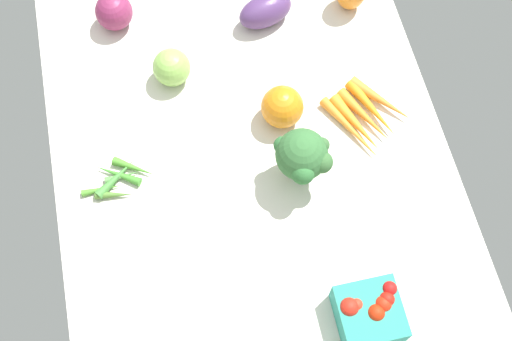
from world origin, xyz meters
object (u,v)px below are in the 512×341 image
Objects in this scene: okra_pile at (119,178)px; heirloom_tomato_green at (172,67)px; eggplant at (265,11)px; carrot_bunch at (365,115)px; broccoli_head at (303,157)px; red_onion_near_basket at (114,12)px; berry_basket at (369,313)px; heirloom_tomato_orange at (282,107)px.

heirloom_tomato_green is (20.44, -13.84, 2.94)cm from okra_pile.
okra_pile is 1.22× the size of eggplant.
eggplant is at bearing -49.33° from okra_pile.
eggplant is 0.62× the size of carrot_bunch.
broccoli_head reaches higher than okra_pile.
berry_basket is (-71.63, -34.18, -0.34)cm from red_onion_near_basket.
berry_basket is (-35.16, -38.55, 2.69)cm from okra_pile.
berry_basket reaches higher than eggplant.
eggplant is at bearing 27.29° from carrot_bunch.
broccoli_head is 0.90× the size of okra_pile.
berry_basket is at bearing -172.83° from heirloom_tomato_orange.
carrot_bunch is at bearing -126.64° from red_onion_near_basket.
okra_pile is at bearing 145.89° from heirloom_tomato_green.
carrot_bunch is at bearing -102.95° from heirloom_tomato_orange.
carrot_bunch is (-27.36, -14.12, -2.08)cm from eggplant.
broccoli_head is 36.86cm from eggplant.
okra_pile is at bearing 47.63° from berry_basket.
eggplant is (-6.14, -30.93, -0.58)cm from red_onion_near_basket.
broccoli_head is 35.16cm from okra_pile.
broccoli_head is at bearing -100.39° from okra_pile.
broccoli_head is 29.65cm from berry_basket.
carrot_bunch is at bearing -15.91° from berry_basket.
heirloom_tomato_orange is 0.71× the size of eggplant.
red_onion_near_basket is at bearing 30.60° from heirloom_tomato_green.
red_onion_near_basket reaches higher than okra_pile.
berry_basket is at bearing -170.83° from broccoli_head.
red_onion_near_basket is (29.80, 28.92, -0.28)cm from heirloom_tomato_orange.
eggplant is (23.65, -2.02, -0.86)cm from heirloom_tomato_orange.
okra_pile is (-36.47, 4.36, -3.03)cm from red_onion_near_basket.
heirloom_tomato_orange is 16.81cm from carrot_bunch.
okra_pile is (-6.67, 33.28, -3.31)cm from heirloom_tomato_orange.
carrot_bunch is 39.71cm from heirloom_tomato_green.
broccoli_head reaches higher than heirloom_tomato_orange.
red_onion_near_basket is 0.60× the size of broccoli_head.
berry_basket is at bearing -156.04° from heirloom_tomato_green.
okra_pile is at bearing 173.18° from red_onion_near_basket.
heirloom_tomato_green reaches higher than okra_pile.
carrot_bunch is at bearing -116.16° from heirloom_tomato_green.
red_onion_near_basket is 0.66× the size of eggplant.
carrot_bunch is (-3.71, -16.13, -2.93)cm from heirloom_tomato_orange.
carrot_bunch is (38.12, -10.87, -2.32)cm from berry_basket.
broccoli_head is 1.71× the size of heirloom_tomato_green.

